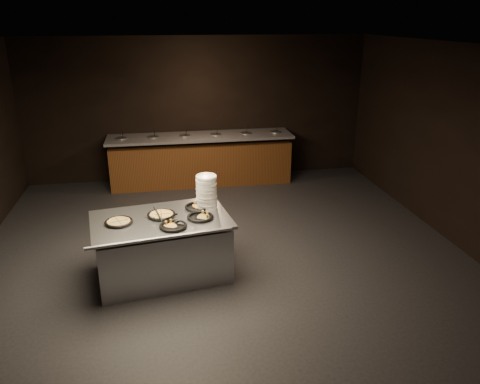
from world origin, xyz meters
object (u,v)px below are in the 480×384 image
Objects in this scene: serving_counter at (162,248)px; plate_stack at (207,192)px; pan_cheese_whole at (161,215)px; pan_veggie_whole at (119,222)px.

plate_stack reaches higher than serving_counter.
plate_stack is 0.67m from pan_cheese_whole.
pan_veggie_whole is (-1.14, -0.32, -0.21)m from plate_stack.
plate_stack is 1.23× the size of pan_cheese_whole.
plate_stack is (0.62, 0.25, 0.65)m from serving_counter.
pan_veggie_whole reaches higher than serving_counter.
plate_stack is at bearing 15.69° from pan_veggie_whole.
pan_veggie_whole and pan_cheese_whole have the same top height.
pan_cheese_whole is at bearing -163.50° from plate_stack.
serving_counter is 0.94m from plate_stack.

